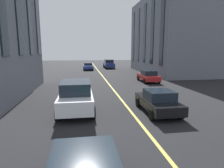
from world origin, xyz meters
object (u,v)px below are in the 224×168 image
at_px(car_white_trailing, 76,96).
at_px(car_red_far, 148,76).
at_px(car_blue_oncoming, 109,64).
at_px(car_blue_near, 88,66).
at_px(car_black_parked_b, 158,101).

distance_m(car_white_trailing, car_red_far, 13.08).
xyz_separation_m(car_blue_oncoming, car_red_far, (-19.30, -2.17, -0.27)).
xyz_separation_m(car_blue_near, car_red_far, (-16.50, -6.73, -0.00)).
relative_size(car_blue_oncoming, car_white_trailing, 1.00).
distance_m(car_blue_oncoming, car_blue_near, 5.36).
height_order(car_black_parked_b, car_red_far, same).
relative_size(car_blue_oncoming, car_black_parked_b, 1.21).
bearing_deg(car_blue_oncoming, car_black_parked_b, 177.82).
xyz_separation_m(car_blue_oncoming, car_blue_near, (-2.80, 4.57, -0.27)).
bearing_deg(car_blue_near, car_black_parked_b, -172.99).
bearing_deg(car_white_trailing, car_blue_oncoming, -11.61).
bearing_deg(car_red_far, car_white_trailing, 141.06).
height_order(car_blue_oncoming, car_white_trailing, same).
xyz_separation_m(car_black_parked_b, car_red_far, (11.21, -3.33, 0.00)).
bearing_deg(car_red_far, car_blue_oncoming, 6.41).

